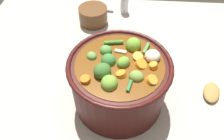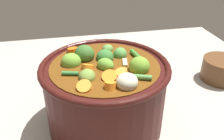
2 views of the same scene
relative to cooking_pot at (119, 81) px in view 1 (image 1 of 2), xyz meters
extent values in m
plane|color=#9E998E|center=(0.00, 0.00, -0.08)|extent=(1.10, 1.10, 0.00)
cylinder|color=#38110F|center=(0.00, 0.00, -0.01)|extent=(0.25, 0.25, 0.15)
torus|color=#38110F|center=(0.00, 0.00, 0.07)|extent=(0.27, 0.27, 0.01)
cylinder|color=brown|center=(0.00, 0.00, 0.00)|extent=(0.22, 0.22, 0.14)
ellipsoid|color=#5E8C41|center=(0.02, 0.07, 0.07)|extent=(0.04, 0.04, 0.02)
ellipsoid|color=#619833|center=(0.00, -0.01, 0.07)|extent=(0.04, 0.04, 0.03)
ellipsoid|color=#3A672A|center=(-0.04, 0.04, 0.08)|extent=(0.06, 0.06, 0.04)
ellipsoid|color=#518D41|center=(0.04, 0.04, 0.07)|extent=(0.03, 0.03, 0.03)
ellipsoid|color=#6A9D34|center=(-0.07, 0.02, 0.07)|extent=(0.04, 0.04, 0.04)
ellipsoid|color=olive|center=(-0.04, -0.04, 0.07)|extent=(0.04, 0.04, 0.03)
ellipsoid|color=olive|center=(0.06, -0.03, 0.08)|extent=(0.05, 0.05, 0.04)
ellipsoid|color=#377332|center=(0.01, 0.03, 0.07)|extent=(0.04, 0.04, 0.04)
cylinder|color=orange|center=(-0.01, -0.08, 0.07)|extent=(0.03, 0.03, 0.02)
cylinder|color=orange|center=(-0.04, -0.01, 0.07)|extent=(0.03, 0.03, 0.02)
cylinder|color=orange|center=(0.00, -0.05, 0.07)|extent=(0.04, 0.04, 0.02)
cylinder|color=orange|center=(-0.05, -0.07, 0.07)|extent=(0.03, 0.04, 0.02)
cylinder|color=orange|center=(0.02, -0.04, 0.07)|extent=(0.03, 0.03, 0.02)
cylinder|color=orange|center=(-0.06, 0.07, 0.07)|extent=(0.03, 0.03, 0.02)
ellipsoid|color=beige|center=(0.03, -0.08, 0.08)|extent=(0.05, 0.05, 0.03)
cylinder|color=#3B7629|center=(0.07, 0.02, 0.07)|extent=(0.02, 0.05, 0.01)
cylinder|color=#307638|center=(-0.07, -0.02, 0.07)|extent=(0.03, 0.02, 0.01)
cylinder|color=#4D8541|center=(0.05, -0.07, 0.07)|extent=(0.04, 0.02, 0.01)
cube|color=beige|center=(0.04, 0.00, 0.07)|extent=(0.01, 0.03, 0.01)
ellipsoid|color=olive|center=(0.04, -0.28, -0.07)|extent=(0.09, 0.07, 0.02)
cylinder|color=silver|center=(0.45, 0.00, -0.05)|extent=(0.03, 0.03, 0.07)
cylinder|color=brown|center=(0.37, 0.12, -0.05)|extent=(0.11, 0.11, 0.07)
camera|label=1|loc=(-0.38, -0.01, 0.47)|focal=35.85mm
camera|label=2|loc=(-0.07, -0.43, 0.30)|focal=39.17mm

